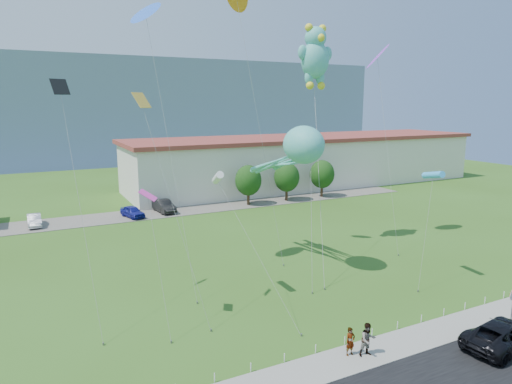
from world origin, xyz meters
TOP-DOWN VIEW (x-y plane):
  - ground at (0.00, 0.00)m, footprint 160.00×160.00m
  - sidewalk at (0.00, -2.75)m, footprint 80.00×2.50m
  - parking_strip at (0.00, 35.00)m, footprint 70.00×6.00m
  - hill_ridge at (0.00, 120.00)m, footprint 160.00×50.00m
  - warehouse at (26.00, 44.00)m, footprint 61.00×15.00m
  - rope_fence at (0.00, -1.30)m, footprint 26.05×0.05m
  - tree_near at (10.00, 34.00)m, footprint 3.60×3.60m
  - tree_mid at (16.00, 34.00)m, footprint 3.60×3.60m
  - tree_far at (22.00, 34.00)m, footprint 3.60×3.60m
  - suv at (6.66, -5.59)m, footprint 5.59×3.08m
  - pedestrian_left at (-1.54, -2.44)m, footprint 0.58×0.39m
  - pedestrian_right at (-0.74, -2.92)m, footprint 1.02×0.86m
  - parked_car_silver at (-16.19, 34.94)m, footprint 1.50×4.07m
  - parked_car_blue at (-5.52, 34.06)m, footprint 2.65×4.28m
  - parked_car_black at (-1.41, 35.01)m, footprint 2.15×4.91m
  - octopus_kite at (2.62, 10.22)m, footprint 2.92×10.26m
  - teddy_bear_kite at (7.51, 15.03)m, footprint 6.81×10.57m
  - small_kite_yellow at (-9.59, 7.05)m, footprint 3.33×4.66m
  - small_kite_blue at (-7.60, 14.68)m, footprint 1.86×7.94m
  - small_kite_cyan at (10.64, 3.64)m, footprint 2.58×2.61m
  - small_kite_white at (-4.99, 7.67)m, footprint 2.60×8.29m
  - small_kite_pink at (-10.05, 6.08)m, footprint 1.29×3.73m
  - small_kite_purple at (13.97, 14.08)m, footprint 1.98×5.97m
  - small_kite_orange at (0.21, 15.69)m, footprint 3.16×5.15m
  - small_kite_black at (-13.99, 10.75)m, footprint 1.42×7.47m

SIDE VIEW (x-z plane):
  - ground at x=0.00m, z-range 0.00..0.00m
  - parking_strip at x=0.00m, z-range 0.00..0.06m
  - sidewalk at x=0.00m, z-range 0.00..0.10m
  - rope_fence at x=0.00m, z-range 0.00..0.50m
  - parked_car_silver at x=-16.19m, z-range 0.06..1.39m
  - parked_car_blue at x=-5.52m, z-range 0.06..1.42m
  - suv at x=6.66m, z-range 0.06..1.54m
  - parked_car_black at x=-1.41m, z-range 0.06..1.63m
  - pedestrian_left at x=-1.54m, z-range 0.10..1.68m
  - pedestrian_right at x=-0.74m, z-range 0.10..1.97m
  - tree_near at x=10.00m, z-range 0.65..6.12m
  - tree_mid at x=16.00m, z-range 0.65..6.12m
  - tree_far at x=22.00m, z-range 0.65..6.12m
  - warehouse at x=26.00m, z-range 0.02..8.22m
  - small_kite_pink at x=-10.05m, z-range 3.11..11.73m
  - small_kite_cyan at x=10.64m, z-range 3.88..12.64m
  - small_kite_white at x=-4.99m, z-range 4.04..13.15m
  - octopus_kite at x=2.62m, z-range 3.81..15.74m
  - small_kite_yellow at x=-9.59m, z-range 4.97..19.17m
  - hill_ridge at x=0.00m, z-range 0.00..25.00m
  - small_kite_black at x=-13.99m, z-range 5.18..20.22m
  - small_kite_purple at x=13.97m, z-range 8.20..26.83m
  - teddy_bear_kite at x=7.51m, z-range 7.57..28.05m
  - small_kite_blue at x=-7.60m, z-range 9.19..30.02m
  - small_kite_orange at x=0.21m, z-range 10.22..33.31m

